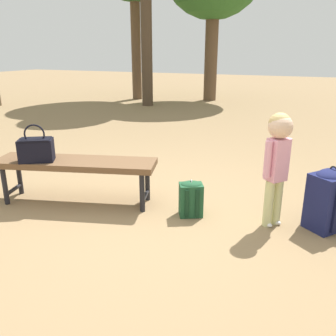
{
  "coord_description": "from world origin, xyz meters",
  "views": [
    {
      "loc": [
        1.36,
        -2.73,
        1.49
      ],
      "look_at": [
        0.12,
        0.13,
        0.45
      ],
      "focal_mm": 37.94,
      "sensor_mm": 36.0,
      "label": 1
    }
  ],
  "objects_px": {
    "backpack_large": "(329,198)",
    "child_standing": "(278,152)",
    "backpack_small": "(191,198)",
    "park_bench": "(75,166)",
    "handbag": "(36,149)"
  },
  "relations": [
    {
      "from": "child_standing",
      "to": "backpack_small",
      "type": "distance_m",
      "value": 0.88
    },
    {
      "from": "park_bench",
      "to": "child_standing",
      "type": "xyz_separation_m",
      "value": [
        1.89,
        0.28,
        0.28
      ]
    },
    {
      "from": "backpack_large",
      "to": "backpack_small",
      "type": "height_order",
      "value": "backpack_large"
    },
    {
      "from": "handbag",
      "to": "child_standing",
      "type": "bearing_deg",
      "value": 11.64
    },
    {
      "from": "park_bench",
      "to": "backpack_large",
      "type": "bearing_deg",
      "value": 9.88
    },
    {
      "from": "park_bench",
      "to": "child_standing",
      "type": "distance_m",
      "value": 1.93
    },
    {
      "from": "child_standing",
      "to": "backpack_large",
      "type": "xyz_separation_m",
      "value": [
        0.45,
        0.13,
        -0.39
      ]
    },
    {
      "from": "handbag",
      "to": "child_standing",
      "type": "xyz_separation_m",
      "value": [
        2.21,
        0.46,
        0.1
      ]
    },
    {
      "from": "park_bench",
      "to": "child_standing",
      "type": "bearing_deg",
      "value": 8.43
    },
    {
      "from": "child_standing",
      "to": "backpack_large",
      "type": "distance_m",
      "value": 0.61
    },
    {
      "from": "park_bench",
      "to": "child_standing",
      "type": "relative_size",
      "value": 1.64
    },
    {
      "from": "child_standing",
      "to": "backpack_small",
      "type": "xyz_separation_m",
      "value": [
        -0.72,
        -0.11,
        -0.49
      ]
    },
    {
      "from": "backpack_small",
      "to": "backpack_large",
      "type": "bearing_deg",
      "value": 11.51
    },
    {
      "from": "child_standing",
      "to": "backpack_small",
      "type": "height_order",
      "value": "child_standing"
    },
    {
      "from": "backpack_large",
      "to": "child_standing",
      "type": "bearing_deg",
      "value": -164.16
    }
  ]
}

